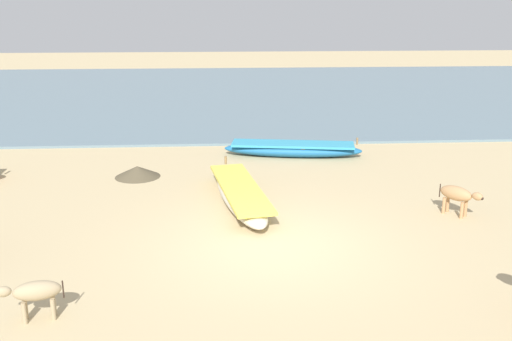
# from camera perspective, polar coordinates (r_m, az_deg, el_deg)

# --- Properties ---
(ground) EXTENTS (80.00, 80.00, 0.00)m
(ground) POSITION_cam_1_polar(r_m,az_deg,el_deg) (11.04, 1.56, -7.34)
(ground) COLOR tan
(sea_water) EXTENTS (60.00, 20.00, 0.08)m
(sea_water) POSITION_cam_1_polar(r_m,az_deg,el_deg) (28.09, -1.61, 7.53)
(sea_water) COLOR slate
(sea_water) RESTS_ON ground
(fishing_boat_1) EXTENTS (4.08, 1.40, 0.59)m
(fishing_boat_1) POSITION_cam_1_polar(r_m,az_deg,el_deg) (17.03, 3.60, 2.11)
(fishing_boat_1) COLOR #1E669E
(fishing_boat_1) RESTS_ON ground
(fishing_boat_3) EXTENTS (1.47, 4.16, 0.60)m
(fishing_boat_3) POSITION_cam_1_polar(r_m,az_deg,el_deg) (13.12, -1.55, -2.31)
(fishing_boat_3) COLOR beige
(fishing_boat_3) RESTS_ON ground
(calf_near_dun) EXTENTS (0.92, 0.40, 0.60)m
(calf_near_dun) POSITION_cam_1_polar(r_m,az_deg,el_deg) (9.07, -20.77, -11.06)
(calf_near_dun) COLOR tan
(calf_near_dun) RESTS_ON ground
(calf_far_tan) EXTENTS (0.76, 0.87, 0.65)m
(calf_far_tan) POSITION_cam_1_polar(r_m,az_deg,el_deg) (13.04, 19.05, -2.25)
(calf_far_tan) COLOR tan
(calf_far_tan) RESTS_ON ground
(debris_pile_0) EXTENTS (1.58, 1.58, 0.29)m
(debris_pile_0) POSITION_cam_1_polar(r_m,az_deg,el_deg) (15.38, -11.48, -0.10)
(debris_pile_0) COLOR brown
(debris_pile_0) RESTS_ON ground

